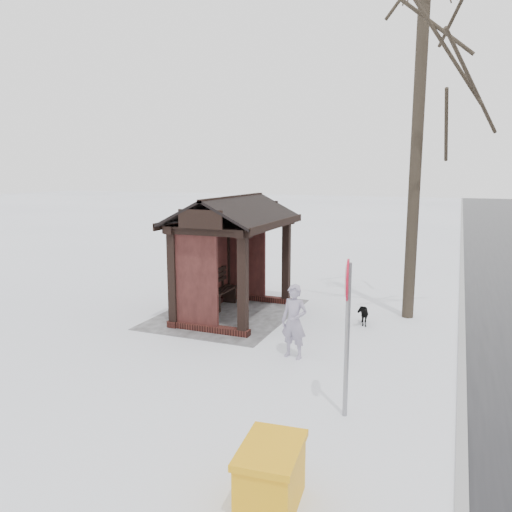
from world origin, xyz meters
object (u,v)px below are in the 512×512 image
Objects in this scene: road_sign at (347,305)px; bus_shelter at (228,232)px; tree_near at (421,66)px; pedestrian at (294,321)px; grit_bin at (271,476)px; dog at (362,314)px.

bus_shelter is at bearing -147.35° from road_sign.
tree_near is 3.68× the size of road_sign.
bus_shelter is 6.10m from tree_near.
bus_shelter is 3.67m from pedestrian.
road_sign is (-2.40, 0.30, 1.38)m from grit_bin.
grit_bin is at bearing -4.85° from tree_near.
tree_near is at bearing 165.94° from road_sign.
dog is at bearing 81.53° from pedestrian.
grit_bin reaches higher than dog.
pedestrian is (2.28, 2.51, -1.41)m from bus_shelter.
tree_near is 6.06m from dog.
tree_near is 8.90× the size of grit_bin.
bus_shelter is 7.83m from grit_bin.
bus_shelter is 2.40× the size of pedestrian.
grit_bin is (8.18, -0.69, -5.78)m from tree_near.
grit_bin is at bearing 28.73° from bus_shelter.
tree_near reaches higher than road_sign.
dog is at bearing 177.04° from grit_bin.
tree_near is (-1.50, 4.36, 3.99)m from bus_shelter.
pedestrian is 0.61× the size of road_sign.
bus_shelter is at bearing -156.48° from grit_bin.
dog is 7.12m from grit_bin.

